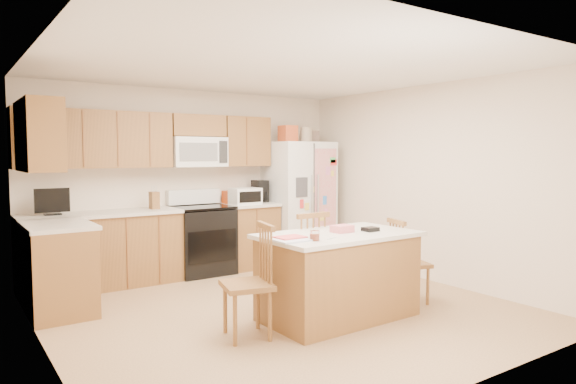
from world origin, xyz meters
TOP-DOWN VIEW (x-y plane):
  - ground at (0.00, 0.00)m, footprint 4.50×4.50m
  - room_shell at (0.00, 0.00)m, footprint 4.60×4.60m
  - cabinetry at (-0.98, 1.79)m, footprint 3.36×1.56m
  - stove at (0.00, 1.94)m, footprint 0.76×0.65m
  - refrigerator at (1.57, 1.87)m, footprint 0.90×0.79m
  - island at (0.31, -0.57)m, footprint 1.59×0.94m
  - windsor_chair_left at (-0.68, -0.54)m, footprint 0.50×0.52m
  - windsor_chair_back at (0.31, -0.01)m, footprint 0.44×0.42m
  - windsor_chair_right at (1.27, -0.58)m, footprint 0.48×0.49m

SIDE VIEW (x-z plane):
  - ground at x=0.00m, z-range 0.00..0.00m
  - island at x=0.31m, z-range -0.04..0.90m
  - windsor_chair_right at x=1.27m, z-range -0.02..0.89m
  - stove at x=0.00m, z-range -0.09..1.04m
  - windsor_chair_back at x=0.31m, z-range -0.03..0.98m
  - windsor_chair_left at x=-0.68m, z-range -0.03..0.98m
  - cabinetry at x=-0.98m, z-range -0.16..1.99m
  - refrigerator at x=1.57m, z-range -0.10..1.94m
  - room_shell at x=0.00m, z-range 0.18..2.70m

